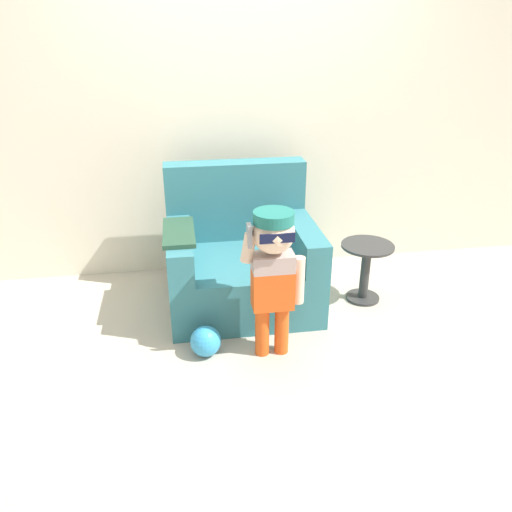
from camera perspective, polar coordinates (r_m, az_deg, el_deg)
ground_plane at (r=3.58m, az=0.03°, el=-6.42°), size 10.00×10.00×0.00m
wall_back at (r=3.90m, az=-1.94°, el=16.68°), size 10.00×0.05×2.60m
armchair at (r=3.60m, az=-1.75°, el=-0.34°), size 1.05×0.90×0.96m
person_child at (r=2.86m, az=1.99°, el=-0.75°), size 0.38×0.29×0.93m
side_table at (r=3.70m, az=12.42°, el=-1.18°), size 0.38×0.38×0.44m
toy_ball at (r=3.12m, az=-5.78°, el=-9.66°), size 0.19×0.19×0.19m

